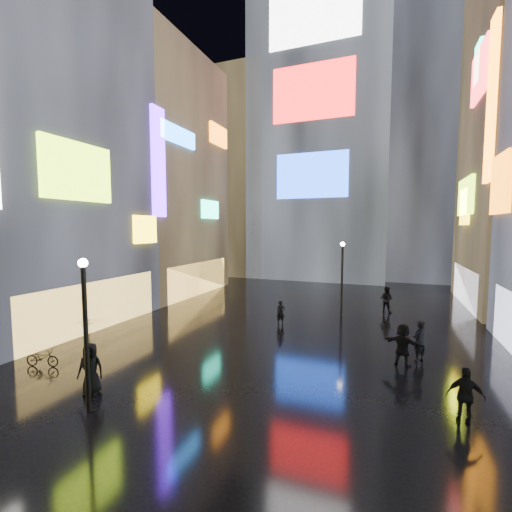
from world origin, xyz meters
The scene contains 16 objects.
ground centered at (0.00, 20.00, 0.00)m, with size 140.00×140.00×0.00m, color black.
building_left_mid centered at (-15.98, 14.01, 11.97)m, with size 10.28×12.70×24.00m.
building_left_far centered at (-15.98, 26.00, 10.98)m, with size 10.28×12.00×22.00m.
tower_main centered at (-3.00, 43.97, 21.01)m, with size 16.00×14.20×42.00m.
tower_flank_right centered at (9.00, 46.00, 17.00)m, with size 12.00×12.00×34.00m, color black.
tower_flank_left centered at (-14.00, 42.00, 13.00)m, with size 10.00×10.00×26.00m, color black.
lamp_near centered at (-4.08, 6.89, 2.94)m, with size 0.30×0.30×5.20m.
lamp_far centered at (2.25, 22.81, 2.94)m, with size 0.30×0.30×5.20m.
pedestrian_3 centered at (7.61, 10.65, 0.91)m, with size 1.07×0.44×1.82m, color black.
pedestrian_4 centered at (-5.02, 7.88, 0.96)m, with size 0.94×0.61×1.92m, color black.
pedestrian_5 centered at (5.93, 14.85, 0.96)m, with size 1.79×0.57×1.93m, color black.
pedestrian_6 centered at (-1.09, 19.21, 0.76)m, with size 0.56×0.37×1.53m, color black.
pedestrian_7 centered at (5.18, 25.08, 0.95)m, with size 0.92×0.72×1.89m, color black.
umbrella_2 centered at (-5.02, 7.88, 2.39)m, with size 1.03×1.05×0.94m, color black.
bicycle centered at (-9.06, 8.97, 0.40)m, with size 0.53×1.53×0.80m, color black.
pedestrian_8 centered at (6.67, 15.73, 0.95)m, with size 0.69×0.46×1.90m, color black.
Camera 1 is at (5.19, -1.40, 6.20)m, focal length 24.00 mm.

